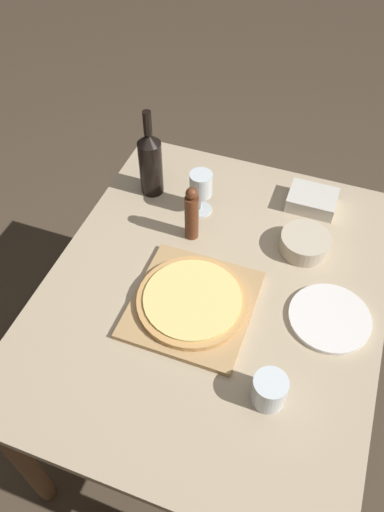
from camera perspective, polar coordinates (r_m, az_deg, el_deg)
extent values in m
plane|color=#4C3D2D|center=(2.15, 1.79, -16.07)|extent=(12.00, 12.00, 0.00)
cube|color=tan|center=(1.50, 2.49, -4.14)|extent=(0.99, 1.21, 0.03)
cylinder|color=brown|center=(1.76, -18.82, -21.10)|extent=(0.06, 0.06, 0.74)
cylinder|color=brown|center=(2.22, -4.04, 3.78)|extent=(0.06, 0.06, 0.74)
cylinder|color=brown|center=(2.13, 18.07, -2.20)|extent=(0.06, 0.06, 0.74)
cube|color=tan|center=(1.44, 0.05, -5.54)|extent=(0.34, 0.36, 0.02)
cylinder|color=tan|center=(1.43, 0.05, -5.13)|extent=(0.32, 0.32, 0.02)
cylinder|color=#EAD67A|center=(1.42, 0.05, -4.85)|extent=(0.28, 0.28, 0.01)
cylinder|color=black|center=(1.71, -4.72, 10.02)|extent=(0.08, 0.08, 0.20)
cone|color=black|center=(1.64, -4.99, 13.22)|extent=(0.08, 0.08, 0.04)
cylinder|color=black|center=(1.61, -5.13, 14.90)|extent=(0.03, 0.03, 0.08)
cylinder|color=#5B2D19|center=(1.56, -0.04, 4.43)|extent=(0.04, 0.04, 0.16)
sphere|color=#5B2D19|center=(1.49, -0.04, 7.16)|extent=(0.04, 0.04, 0.04)
cylinder|color=silver|center=(1.70, 0.97, 5.35)|extent=(0.08, 0.08, 0.00)
cylinder|color=silver|center=(1.68, 0.99, 6.25)|extent=(0.01, 0.01, 0.07)
cylinder|color=silver|center=(1.62, 1.02, 8.19)|extent=(0.08, 0.08, 0.08)
cylinder|color=beige|center=(1.60, 12.75, 1.45)|extent=(0.15, 0.15, 0.06)
cylinder|color=silver|center=(1.28, 8.81, -14.93)|extent=(0.09, 0.09, 0.09)
cylinder|color=white|center=(1.47, 15.46, -6.83)|extent=(0.23, 0.23, 0.01)
cube|color=beige|center=(1.75, 13.56, 6.24)|extent=(0.16, 0.13, 0.05)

